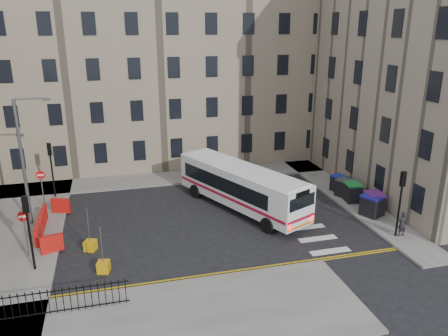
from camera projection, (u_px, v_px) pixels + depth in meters
name	position (u px, v px, depth m)	size (l,w,h in m)	color
ground	(234.00, 216.00, 29.46)	(120.00, 120.00, 0.00)	black
pavement_north	(135.00, 181.00, 35.89)	(36.00, 3.20, 0.15)	slate
pavement_east	(327.00, 184.00, 35.28)	(2.40, 26.00, 0.15)	slate
pavement_west	(12.00, 233.00, 26.97)	(6.00, 22.00, 0.15)	slate
pavement_sw	(141.00, 327.00, 18.56)	(20.00, 6.00, 0.15)	slate
terrace_north	(113.00, 68.00, 39.32)	(38.30, 10.80, 17.20)	gray
corner_east	(441.00, 59.00, 35.64)	(17.80, 24.30, 19.20)	gray
traffic_light_east	(401.00, 194.00, 25.58)	(0.28, 0.22, 4.10)	black
traffic_light_nw	(51.00, 162.00, 31.64)	(0.28, 0.22, 4.10)	black
traffic_light_sw	(28.00, 222.00, 21.99)	(0.28, 0.22, 4.10)	black
streetlamp	(23.00, 161.00, 26.80)	(0.50, 0.22, 8.14)	#595B5E
no_entry_north	(41.00, 182.00, 29.93)	(0.60, 0.08, 3.00)	#595B5E
no_entry_south	(24.00, 224.00, 23.49)	(0.60, 0.08, 3.00)	#595B5E
roadworks_barriers	(47.00, 224.00, 26.86)	(1.66, 6.26, 1.00)	red
iron_railings	(38.00, 304.00, 18.97)	(7.80, 0.04, 1.20)	black
bus	(241.00, 185.00, 30.21)	(6.87, 11.04, 3.00)	white
wheelie_bin_a	(372.00, 206.00, 29.02)	(1.55, 1.63, 1.41)	black
wheelie_bin_b	(374.00, 203.00, 29.43)	(1.27, 1.42, 1.43)	black
wheelie_bin_c	(353.00, 192.00, 31.42)	(1.23, 1.37, 1.36)	black
wheelie_bin_d	(345.00, 188.00, 32.35)	(1.41, 1.49, 1.30)	black
wheelie_bin_e	(339.00, 183.00, 33.44)	(1.28, 1.36, 1.21)	black
pedestrian	(402.00, 224.00, 26.20)	(0.57, 0.37, 1.56)	black
bollard_yellow	(90.00, 245.00, 24.95)	(0.60, 0.60, 0.60)	#D99C0C
bollard_chevron	(104.00, 267.00, 22.75)	(0.60, 0.60, 0.60)	orange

